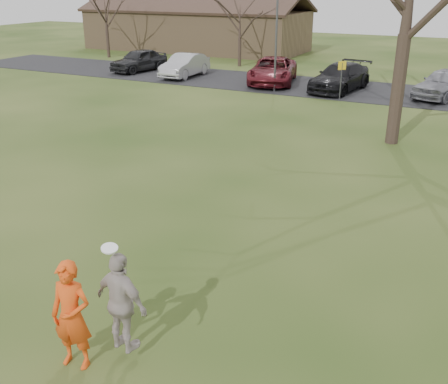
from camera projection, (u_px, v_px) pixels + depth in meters
The scene contains 12 objects.
ground at pixel (124, 345), 9.26m from camera, with size 120.00×120.00×0.00m, color #1E380F.
parking_strip at pixel (387, 93), 29.94m from camera, with size 62.00×6.50×0.04m, color black.
player_defender at pixel (72, 316), 8.46m from camera, with size 0.71×0.47×1.94m, color #EA4B13.
car_0 at pixel (139, 60), 36.80m from camera, with size 1.82×4.53×1.54m, color #232426.
car_1 at pixel (185, 65), 34.68m from camera, with size 1.58×4.53×1.49m, color #A9A8AE.
car_2 at pixel (273, 70), 32.43m from camera, with size 2.62×5.69×1.58m, color maroon.
car_3 at pixel (340, 77), 30.28m from camera, with size 2.16×5.31×1.54m, color black.
car_4 at pixel (444, 83), 28.36m from camera, with size 1.88×4.67×1.59m, color gray.
catching_play at pixel (122, 303), 8.53m from camera, with size 1.12×0.59×1.99m.
building at pixel (196, 28), 48.29m from camera, with size 20.60×8.50×5.14m.
lamp_post at pixel (277, 21), 28.87m from camera, with size 0.34×0.34×6.27m.
sign_yellow at pixel (341, 73), 27.75m from camera, with size 0.35×0.35×2.08m.
Camera 1 is at (4.99, -5.93, 6.04)m, focal length 41.63 mm.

